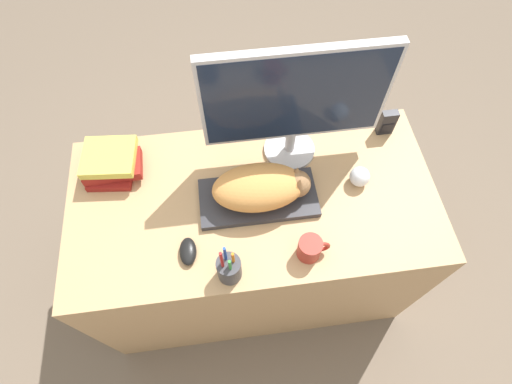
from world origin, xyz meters
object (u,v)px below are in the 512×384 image
Objects in this scene: keyboard at (258,198)px; computer_mouse at (188,251)px; phone at (387,123)px; book_stack at (111,164)px; monitor at (295,101)px; cat at (263,187)px; baseball at (360,177)px; pen_cup at (229,268)px; coffee_mug at (310,248)px.

keyboard is 0.30m from computer_mouse.
phone reaches higher than computer_mouse.
keyboard is 1.99× the size of book_stack.
monitor is 5.62× the size of phone.
baseball is at bearing 4.24° from cat.
cat is 0.35m from baseball.
pen_cup is 0.57m from book_stack.
monitor is (0.14, 0.19, 0.26)m from keyboard.
pen_cup is at bearing -118.70° from cat.
cat reaches higher than book_stack.
coffee_mug is at bearing 7.98° from pen_cup.
pen_cup is at bearing -49.27° from book_stack.
monitor is 5.76× the size of coffee_mug.
pen_cup is at bearing -34.52° from computer_mouse.
pen_cup reaches higher than cat.
coffee_mug is (0.12, -0.22, -0.04)m from cat.
baseball is at bearing -36.90° from monitor.
book_stack is at bearing -177.09° from phone.
pen_cup reaches higher than phone.
coffee_mug is 0.52× the size of book_stack.
keyboard is 0.35m from monitor.
phone is (0.64, 0.49, 0.00)m from pen_cup.
monitor is 8.49× the size of baseball.
pen_cup is (-0.26, -0.44, -0.22)m from monitor.
computer_mouse is (-0.26, -0.17, -0.07)m from cat.
phone is at bearing 2.91° from book_stack.
phone reaches higher than book_stack.
cat reaches higher than computer_mouse.
monitor is at bearing 0.60° from book_stack.
computer_mouse is 0.47× the size of book_stack.
cat is 0.55m from phone.
monitor is 3.08× the size of pen_cup.
keyboard is 4.22× the size of computer_mouse.
keyboard is at bearing -126.81° from monitor.
monitor is (0.13, 0.19, 0.18)m from cat.
computer_mouse is at bearing -137.67° from monitor.
pen_cup is (-0.26, -0.04, 0.01)m from coffee_mug.
pen_cup is at bearing -150.09° from baseball.
monitor is at bearing -173.17° from phone.
cat is 0.55× the size of monitor.
keyboard is 2.06× the size of pen_cup.
pen_cup reaches higher than computer_mouse.
phone is at bearing 49.85° from coffee_mug.
coffee_mug reaches higher than keyboard.
monitor is at bearing 89.19° from coffee_mug.
phone is at bearing 27.64° from computer_mouse.
computer_mouse is at bearing -54.47° from book_stack.
baseball is at bearing -126.76° from phone.
baseball is (0.36, 0.03, 0.02)m from keyboard.
cat reaches higher than coffee_mug.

